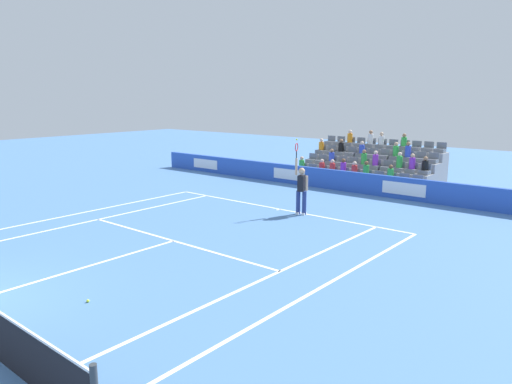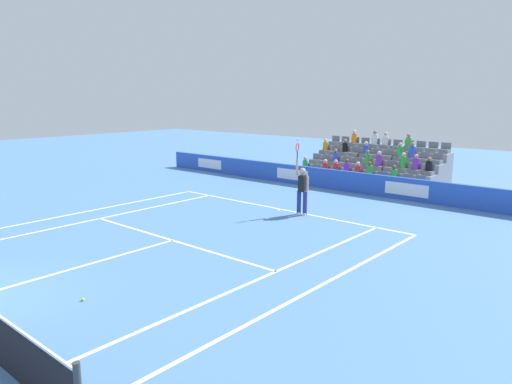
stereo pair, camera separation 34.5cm
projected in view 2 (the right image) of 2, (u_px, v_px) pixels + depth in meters
line_baseline at (281, 209)px, 18.92m from camera, size 10.97×0.10×0.01m
line_service at (172, 240)px, 14.85m from camera, size 8.23×0.10×0.01m
line_centre_service at (76, 268)px, 12.48m from camera, size 0.10×6.40×0.01m
line_singles_sideline_left at (88, 221)px, 17.15m from camera, size 0.10×11.89×0.01m
line_singles_sideline_right at (265, 276)px, 11.88m from camera, size 0.10×11.89×0.01m
line_doubles_sideline_left at (69, 215)px, 18.03m from camera, size 0.10×11.89×0.01m
line_doubles_sideline_right at (311, 291)px, 11.00m from camera, size 0.10×11.89×0.01m
line_centre_mark at (279, 210)px, 18.85m from camera, size 0.10×0.20×0.01m
sponsor_barrier at (345, 181)px, 22.49m from camera, size 24.24×0.22×0.95m
tennis_player at (302, 189)px, 17.90m from camera, size 0.54×0.42×2.85m
stadium_stand at (375, 169)px, 24.61m from camera, size 6.82×3.80×2.60m
loose_tennis_ball at (83, 299)px, 10.46m from camera, size 0.07×0.07×0.07m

